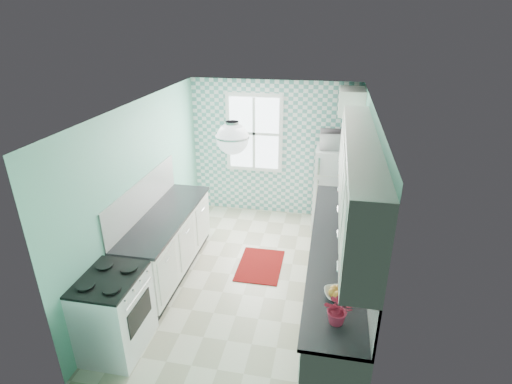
% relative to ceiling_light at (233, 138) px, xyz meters
% --- Properties ---
extents(floor, '(3.00, 4.40, 0.02)m').
position_rel_ceiling_light_xyz_m(floor, '(0.00, 0.80, -2.33)').
color(floor, beige).
rests_on(floor, ground).
extents(ceiling, '(3.00, 4.40, 0.02)m').
position_rel_ceiling_light_xyz_m(ceiling, '(0.00, 0.80, 0.19)').
color(ceiling, white).
rests_on(ceiling, wall_back).
extents(wall_back, '(3.00, 0.02, 2.50)m').
position_rel_ceiling_light_xyz_m(wall_back, '(0.00, 3.01, -1.07)').
color(wall_back, '#6FC1A6').
rests_on(wall_back, floor).
extents(wall_front, '(3.00, 0.02, 2.50)m').
position_rel_ceiling_light_xyz_m(wall_front, '(0.00, -1.41, -1.07)').
color(wall_front, '#6FC1A6').
rests_on(wall_front, floor).
extents(wall_left, '(0.02, 4.40, 2.50)m').
position_rel_ceiling_light_xyz_m(wall_left, '(-1.51, 0.80, -1.07)').
color(wall_left, '#6FC1A6').
rests_on(wall_left, floor).
extents(wall_right, '(0.02, 4.40, 2.50)m').
position_rel_ceiling_light_xyz_m(wall_right, '(1.51, 0.80, -1.07)').
color(wall_right, '#6FC1A6').
rests_on(wall_right, floor).
extents(accent_wall, '(3.00, 0.01, 2.50)m').
position_rel_ceiling_light_xyz_m(accent_wall, '(0.00, 2.99, -1.07)').
color(accent_wall, '#599E97').
rests_on(accent_wall, wall_back).
extents(window, '(1.04, 0.05, 1.44)m').
position_rel_ceiling_light_xyz_m(window, '(-0.35, 2.96, -0.77)').
color(window, white).
rests_on(window, wall_back).
extents(backsplash_right, '(0.02, 3.60, 0.51)m').
position_rel_ceiling_light_xyz_m(backsplash_right, '(1.49, 0.40, -1.13)').
color(backsplash_right, white).
rests_on(backsplash_right, wall_right).
extents(backsplash_left, '(0.02, 2.15, 0.51)m').
position_rel_ceiling_light_xyz_m(backsplash_left, '(-1.49, 0.73, -1.13)').
color(backsplash_left, white).
rests_on(backsplash_left, wall_left).
extents(upper_cabinets_right, '(0.33, 3.20, 0.90)m').
position_rel_ceiling_light_xyz_m(upper_cabinets_right, '(1.33, 0.20, -0.42)').
color(upper_cabinets_right, white).
rests_on(upper_cabinets_right, wall_right).
extents(upper_cabinet_fridge, '(0.40, 0.74, 0.40)m').
position_rel_ceiling_light_xyz_m(upper_cabinet_fridge, '(1.30, 2.63, -0.07)').
color(upper_cabinet_fridge, white).
rests_on(upper_cabinet_fridge, wall_right).
extents(ceiling_light, '(0.34, 0.34, 0.35)m').
position_rel_ceiling_light_xyz_m(ceiling_light, '(0.00, 0.00, 0.00)').
color(ceiling_light, silver).
rests_on(ceiling_light, ceiling).
extents(base_cabinets_right, '(0.60, 3.60, 0.90)m').
position_rel_ceiling_light_xyz_m(base_cabinets_right, '(1.20, 0.40, -1.87)').
color(base_cabinets_right, white).
rests_on(base_cabinets_right, floor).
extents(countertop_right, '(0.63, 3.60, 0.04)m').
position_rel_ceiling_light_xyz_m(countertop_right, '(1.19, 0.40, -1.40)').
color(countertop_right, black).
rests_on(countertop_right, base_cabinets_right).
extents(base_cabinets_left, '(0.60, 2.15, 0.90)m').
position_rel_ceiling_light_xyz_m(base_cabinets_left, '(-1.20, 0.73, -1.87)').
color(base_cabinets_left, white).
rests_on(base_cabinets_left, floor).
extents(countertop_left, '(0.63, 2.15, 0.04)m').
position_rel_ceiling_light_xyz_m(countertop_left, '(-1.19, 0.73, -1.40)').
color(countertop_left, black).
rests_on(countertop_left, base_cabinets_left).
extents(fridge, '(0.63, 0.63, 1.46)m').
position_rel_ceiling_light_xyz_m(fridge, '(1.11, 2.61, -1.59)').
color(fridge, silver).
rests_on(fridge, floor).
extents(stove, '(0.62, 0.78, 0.94)m').
position_rel_ceiling_light_xyz_m(stove, '(-1.20, -0.80, -1.83)').
color(stove, white).
rests_on(stove, floor).
extents(sink, '(0.53, 0.44, 0.53)m').
position_rel_ceiling_light_xyz_m(sink, '(1.20, 1.16, -1.39)').
color(sink, silver).
rests_on(sink, countertop_right).
extents(rug, '(0.65, 0.93, 0.01)m').
position_rel_ceiling_light_xyz_m(rug, '(0.10, 1.09, -2.32)').
color(rug, '#601810').
rests_on(rug, floor).
extents(dish_towel, '(0.11, 0.23, 0.36)m').
position_rel_ceiling_light_xyz_m(dish_towel, '(0.89, 1.12, -1.84)').
color(dish_towel, teal).
rests_on(dish_towel, base_cabinets_right).
extents(fruit_bowl, '(0.32, 0.32, 0.07)m').
position_rel_ceiling_light_xyz_m(fruit_bowl, '(1.20, -0.65, -1.35)').
color(fruit_bowl, silver).
rests_on(fruit_bowl, countertop_right).
extents(potted_plant, '(0.27, 0.24, 0.30)m').
position_rel_ceiling_light_xyz_m(potted_plant, '(1.20, -1.01, -1.23)').
color(potted_plant, red).
rests_on(potted_plant, countertop_right).
extents(soap_bottle, '(0.08, 0.08, 0.17)m').
position_rel_ceiling_light_xyz_m(soap_bottle, '(1.25, 1.72, -1.30)').
color(soap_bottle, silver).
rests_on(soap_bottle, countertop_right).
extents(microwave, '(0.55, 0.39, 0.30)m').
position_rel_ceiling_light_xyz_m(microwave, '(1.11, 2.61, -0.72)').
color(microwave, white).
rests_on(microwave, fridge).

